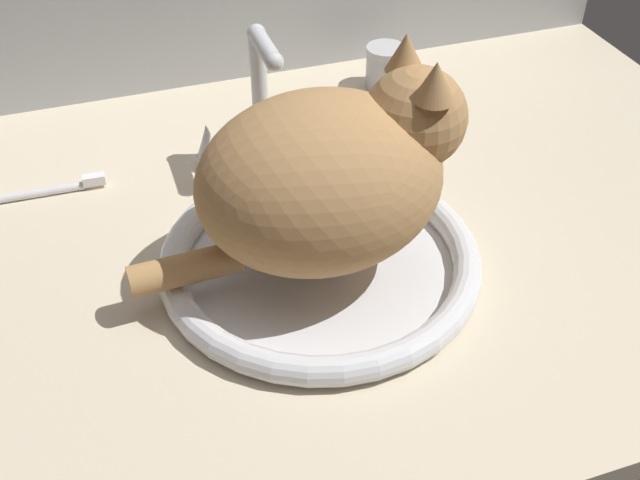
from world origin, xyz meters
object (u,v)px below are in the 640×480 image
Objects in this scene: cat at (335,174)px; metal_jar at (385,66)px; sink_basin at (320,259)px; toothbrush at (39,192)px; faucet at (262,112)px.

cat reaches higher than metal_jar.
sink_basin reaches higher than toothbrush.
sink_basin is 22.53cm from faucet.
toothbrush is at bearing 141.86° from cat.
sink_basin is at bearing -90.00° from faucet.
sink_basin is 0.97× the size of cat.
metal_jar is (21.59, 34.71, 1.70)cm from sink_basin.
sink_basin is 35.75cm from toothbrush.
cat is at bearing 2.38° from sink_basin.
cat reaches higher than faucet.
metal_jar reaches higher than sink_basin.
faucet is at bearing 94.09° from cat.
metal_jar is at bearing 59.96° from cat.
cat reaches higher than sink_basin.
cat is 2.11× the size of toothbrush.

